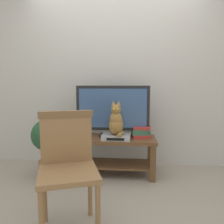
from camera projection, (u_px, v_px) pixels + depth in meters
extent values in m
plane|color=gray|center=(110.00, 195.00, 2.41)|extent=(12.00, 12.00, 0.00)
cube|color=beige|center=(117.00, 70.00, 3.29)|extent=(7.00, 0.12, 2.80)
cube|color=brown|center=(112.00, 139.00, 2.92)|extent=(1.13, 0.48, 0.04)
cube|color=brown|center=(71.00, 161.00, 2.81)|extent=(0.07, 0.07, 0.46)
cube|color=brown|center=(153.00, 164.00, 2.72)|extent=(0.07, 0.07, 0.46)
cube|color=brown|center=(78.00, 152.00, 3.18)|extent=(0.07, 0.07, 0.46)
cube|color=brown|center=(150.00, 154.00, 3.10)|extent=(0.07, 0.07, 0.46)
cube|color=brown|center=(112.00, 164.00, 2.96)|extent=(1.03, 0.40, 0.02)
cube|color=black|center=(113.00, 135.00, 2.98)|extent=(0.34, 0.20, 0.03)
cube|color=black|center=(113.00, 132.00, 2.98)|extent=(0.06, 0.04, 0.06)
cube|color=black|center=(113.00, 108.00, 2.94)|extent=(0.97, 0.05, 0.59)
cube|color=#385684|center=(113.00, 108.00, 2.91)|extent=(0.89, 0.01, 0.51)
sphere|color=#2672F2|center=(148.00, 130.00, 2.90)|extent=(0.01, 0.01, 0.01)
cube|color=#ADADB2|center=(116.00, 137.00, 2.83)|extent=(0.36, 0.27, 0.06)
cube|color=black|center=(115.00, 139.00, 2.69)|extent=(0.22, 0.01, 0.03)
ellipsoid|color=olive|center=(116.00, 125.00, 2.81)|extent=(0.18, 0.23, 0.24)
ellipsoid|color=olive|center=(116.00, 120.00, 2.77)|extent=(0.16, 0.15, 0.21)
sphere|color=olive|center=(116.00, 109.00, 2.75)|extent=(0.12, 0.12, 0.12)
cone|color=olive|center=(113.00, 103.00, 2.74)|extent=(0.05, 0.05, 0.07)
cone|color=olive|center=(119.00, 103.00, 2.73)|extent=(0.05, 0.05, 0.07)
sphere|color=#B2C64C|center=(114.00, 109.00, 2.69)|extent=(0.02, 0.02, 0.02)
sphere|color=#B2C64C|center=(118.00, 109.00, 2.69)|extent=(0.02, 0.02, 0.02)
cylinder|color=olive|center=(120.00, 134.00, 2.74)|extent=(0.08, 0.19, 0.04)
cylinder|color=olive|center=(42.00, 223.00, 1.54)|extent=(0.04, 0.04, 0.48)
cylinder|color=olive|center=(98.00, 215.00, 1.63)|extent=(0.04, 0.04, 0.48)
cylinder|color=olive|center=(45.00, 195.00, 1.92)|extent=(0.04, 0.04, 0.48)
cylinder|color=olive|center=(90.00, 190.00, 2.02)|extent=(0.04, 0.04, 0.48)
cube|color=olive|center=(68.00, 173.00, 1.75)|extent=(0.58, 0.58, 0.04)
cube|color=olive|center=(66.00, 137.00, 1.92)|extent=(0.42, 0.17, 0.45)
cube|color=brown|center=(66.00, 114.00, 1.89)|extent=(0.45, 0.19, 0.06)
cube|color=#B2332D|center=(141.00, 136.00, 2.90)|extent=(0.25, 0.20, 0.04)
cube|color=#38664C|center=(141.00, 133.00, 2.91)|extent=(0.25, 0.20, 0.04)
cube|color=#38664C|center=(142.00, 130.00, 2.90)|extent=(0.23, 0.15, 0.03)
cube|color=#B2332D|center=(142.00, 128.00, 2.90)|extent=(0.24, 0.19, 0.03)
cylinder|color=#9E6B4C|center=(49.00, 169.00, 2.83)|extent=(0.25, 0.25, 0.23)
cylinder|color=#332319|center=(48.00, 161.00, 2.82)|extent=(0.23, 0.23, 0.02)
cylinder|color=#4C3823|center=(48.00, 154.00, 2.81)|extent=(0.04, 0.04, 0.17)
sphere|color=#234C2D|center=(47.00, 135.00, 2.78)|extent=(0.40, 0.40, 0.40)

